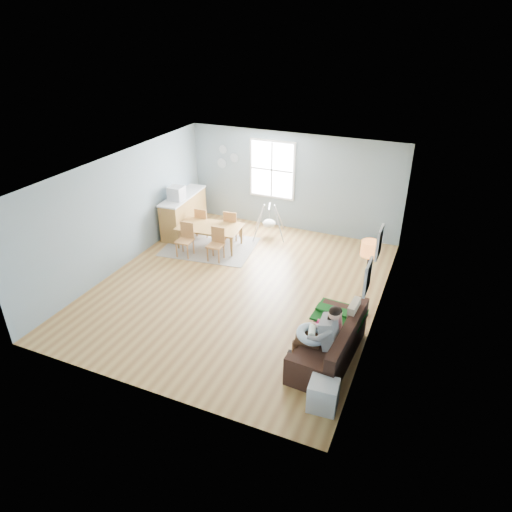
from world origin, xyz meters
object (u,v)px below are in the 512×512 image
at_px(chair_ne, 231,224).
at_px(monitor, 176,193).
at_px(sofa, 331,345).
at_px(father, 320,334).
at_px(counter, 184,213).
at_px(chair_nw, 203,221).
at_px(floor_lamp, 369,255).
at_px(baby_swing, 269,223).
at_px(storage_cube, 323,395).
at_px(chair_se, 217,242).
at_px(toddler, 332,321).
at_px(chair_sw, 186,237).
at_px(dining_table, 210,237).

relative_size(chair_ne, monitor, 2.18).
xyz_separation_m(sofa, father, (-0.14, -0.27, 0.40)).
height_order(counter, monitor, monitor).
bearing_deg(chair_nw, monitor, -160.19).
bearing_deg(floor_lamp, baby_swing, 138.92).
xyz_separation_m(chair_nw, chair_ne, (0.82, 0.10, 0.01)).
distance_m(storage_cube, chair_ne, 6.21).
height_order(chair_se, counter, counter).
bearing_deg(counter, chair_se, -35.35).
xyz_separation_m(floor_lamp, baby_swing, (-3.12, 2.72, -0.97)).
bearing_deg(sofa, storage_cube, -81.04).
bearing_deg(storage_cube, baby_swing, 119.39).
bearing_deg(toddler, sofa, -71.88).
bearing_deg(sofa, chair_nw, 141.94).
height_order(sofa, chair_ne, chair_ne).
bearing_deg(floor_lamp, chair_se, 165.72).
height_order(father, chair_sw, father).
relative_size(chair_sw, monitor, 2.21).
xyz_separation_m(counter, baby_swing, (2.32, 0.59, -0.14)).
distance_m(storage_cube, counter, 7.26).
bearing_deg(chair_ne, chair_nw, -173.04).
bearing_deg(dining_table, monitor, 159.43).
xyz_separation_m(father, floor_lamp, (0.38, 1.84, 0.68)).
distance_m(chair_sw, baby_swing, 2.39).
xyz_separation_m(father, toddler, (0.08, 0.46, -0.01)).
distance_m(chair_ne, monitor, 1.66).
xyz_separation_m(chair_se, baby_swing, (0.69, 1.75, -0.07)).
relative_size(chair_ne, counter, 0.44).
xyz_separation_m(sofa, dining_table, (-4.06, 3.05, 0.01)).
height_order(sofa, storage_cube, sofa).
relative_size(chair_se, monitor, 2.14).
distance_m(chair_sw, counter, 1.50).
relative_size(sofa, floor_lamp, 1.23).
bearing_deg(floor_lamp, counter, 158.65).
xyz_separation_m(father, chair_se, (-3.43, 2.81, -0.22)).
xyz_separation_m(storage_cube, chair_se, (-3.76, 3.70, 0.21)).
bearing_deg(father, baby_swing, 121.04).
height_order(counter, baby_swing, counter).
height_order(dining_table, monitor, monitor).
xyz_separation_m(sofa, monitor, (-5.16, 3.33, 0.95)).
relative_size(floor_lamp, baby_swing, 1.50).
height_order(father, floor_lamp, floor_lamp).
distance_m(chair_se, baby_swing, 1.88).
relative_size(chair_sw, baby_swing, 0.78).
bearing_deg(toddler, chair_sw, 152.60).
distance_m(toddler, chair_se, 4.23).
relative_size(father, counter, 0.67).
height_order(dining_table, chair_se, chair_se).
height_order(chair_sw, chair_nw, chair_sw).
height_order(sofa, father, father).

